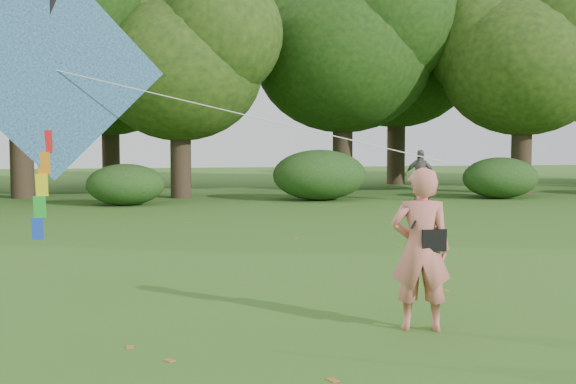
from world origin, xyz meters
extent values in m
plane|color=#265114|center=(0.00, 0.00, 0.00)|extent=(100.00, 100.00, 0.00)
imported|color=#D77165|center=(-0.07, -0.15, 0.96)|extent=(0.80, 0.63, 1.93)
imported|color=slate|center=(6.59, 17.01, 0.94)|extent=(1.19, 0.85, 1.88)
cube|color=black|center=(0.05, -0.18, 1.08)|extent=(0.30, 0.20, 0.26)
cylinder|color=black|center=(-0.07, -0.19, 1.45)|extent=(0.33, 0.14, 0.47)
cube|color=#286DB1|center=(-4.29, 0.79, 3.07)|extent=(2.56, 0.66, 2.62)
cube|color=black|center=(-4.29, 0.82, 3.07)|extent=(0.16, 0.29, 2.40)
cylinder|color=white|center=(-2.05, 0.30, 2.53)|extent=(4.47, 1.00, 1.09)
cube|color=red|center=(-4.39, 0.81, 2.23)|extent=(0.14, 0.06, 0.26)
cube|color=orange|center=(-4.42, 0.81, 1.97)|extent=(0.14, 0.06, 0.26)
cube|color=yellow|center=(-4.45, 0.81, 1.71)|extent=(0.14, 0.06, 0.26)
cube|color=green|center=(-4.48, 0.81, 1.45)|extent=(0.14, 0.06, 0.26)
cube|color=blue|center=(-4.51, 0.81, 1.19)|extent=(0.14, 0.06, 0.26)
cylinder|color=#3A2D1E|center=(-8.00, 21.00, 1.92)|extent=(0.88, 0.88, 3.85)
ellipsoid|color=#1E3F11|center=(-8.00, 21.00, 6.05)|extent=(8.00, 8.00, 6.80)
cylinder|color=#3A2D1E|center=(-2.00, 20.00, 1.57)|extent=(0.80, 0.80, 3.15)
ellipsoid|color=#1E3F11|center=(-2.00, 20.00, 4.91)|extent=(6.40, 6.40, 5.44)
cylinder|color=#3A2D1E|center=(5.00, 22.00, 1.84)|extent=(0.86, 0.86, 3.67)
ellipsoid|color=#1E3F11|center=(5.00, 22.00, 5.76)|extent=(7.60, 7.60, 6.46)
cylinder|color=#3A2D1E|center=(12.00, 19.50, 1.72)|extent=(0.83, 0.83, 3.43)
ellipsoid|color=#1E3F11|center=(12.00, 19.50, 5.30)|extent=(6.80, 6.80, 5.78)
cylinder|color=#3A2D1E|center=(-5.00, 27.50, 1.75)|extent=(0.84, 0.84, 3.50)
ellipsoid|color=#1E3F11|center=(-5.00, 27.50, 5.43)|extent=(7.00, 7.00, 5.95)
cylinder|color=#3A2D1E|center=(9.00, 26.50, 2.01)|extent=(0.90, 0.90, 4.02)
ellipsoid|color=#1E3F11|center=(9.00, 26.50, 6.17)|extent=(7.80, 7.80, 6.63)
ellipsoid|color=#264919|center=(-4.00, 17.10, 0.71)|extent=(2.66, 2.09, 1.42)
ellipsoid|color=#264919|center=(3.00, 17.90, 0.94)|extent=(3.50, 2.75, 1.88)
ellipsoid|color=#264919|center=(10.00, 17.40, 0.79)|extent=(2.94, 2.31, 1.58)
cube|color=#966029|center=(1.13, 1.82, 0.00)|extent=(0.11, 0.14, 0.01)
cube|color=#966029|center=(-1.53, -1.71, 0.00)|extent=(0.12, 0.14, 0.01)
cube|color=#966029|center=(1.98, 6.27, 0.00)|extent=(0.14, 0.14, 0.01)
cube|color=#966029|center=(0.08, 7.90, 0.00)|extent=(0.09, 0.13, 0.01)
cube|color=#966029|center=(-2.17, 11.45, 0.00)|extent=(0.14, 0.12, 0.01)
cube|color=#966029|center=(-3.02, -0.82, 0.00)|extent=(0.14, 0.14, 0.01)
cube|color=#966029|center=(-3.43, -0.26, 0.00)|extent=(0.09, 0.13, 0.01)
cube|color=#966029|center=(0.78, 2.18, 0.00)|extent=(0.09, 0.13, 0.01)
cube|color=#966029|center=(3.56, 7.91, 0.00)|extent=(0.10, 0.13, 0.01)
camera|label=1|loc=(-3.19, -8.11, 2.25)|focal=45.00mm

